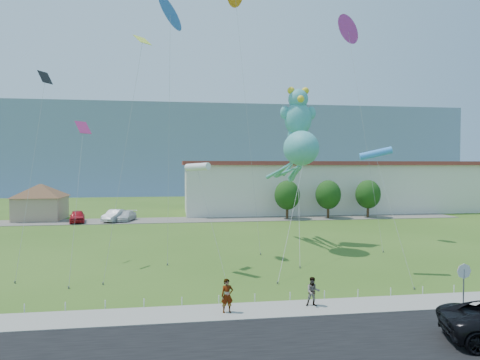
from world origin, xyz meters
The scene contains 26 objects.
ground centered at (0.00, 0.00, 0.00)m, with size 160.00×160.00×0.00m, color #345718.
road centered at (0.00, -8.00, 0.03)m, with size 80.00×8.00×0.06m, color black.
sidewalk centered at (0.00, -2.75, 0.05)m, with size 80.00×2.50×0.10m, color gray.
parking_strip centered at (0.00, 35.00, 0.03)m, with size 70.00×6.00×0.06m, color #59544C.
hill_ridge centered at (0.00, 120.00, 12.50)m, with size 160.00×50.00×25.00m, color slate.
pavilion centered at (-24.00, 38.00, 3.02)m, with size 9.20×9.20×5.00m.
warehouse centered at (26.00, 44.00, 4.12)m, with size 61.00×15.00×8.20m.
stop_sign centered at (9.50, -4.21, 1.87)m, with size 0.80×0.07×2.50m.
rope_fence centered at (0.00, -1.30, 0.25)m, with size 26.05×0.05×0.50m.
tree_near centered at (10.00, 34.00, 3.39)m, with size 3.60×3.60×5.47m.
tree_mid centered at (16.00, 34.00, 3.39)m, with size 3.60×3.60×5.47m.
tree_far centered at (22.00, 34.00, 3.39)m, with size 3.60×3.60×5.47m.
pedestrian_left centered at (-2.73, -2.91, 0.96)m, with size 0.63×0.41×1.72m, color gray.
pedestrian_right centered at (1.91, -2.58, 0.87)m, with size 0.75×0.58×1.54m, color gray.
parked_car_red centered at (-18.37, 34.29, 0.84)m, with size 1.85×4.60×1.57m, color red.
parked_car_silver centered at (-13.63, 34.68, 0.84)m, with size 1.65×4.73×1.56m, color silver.
parked_car_white centered at (-12.19, 34.94, 0.71)m, with size 1.82×4.48×1.30m, color silver.
octopus_kite centered at (5.54, 13.35, 8.36)m, with size 6.03×17.04×10.62m.
teddy_bear_kite centered at (6.25, 15.59, 12.43)m, with size 4.37×10.82×15.07m.
small_kite_purple centered at (11.95, 17.17, 20.75)m, with size 1.80×7.64×22.03m.
small_kite_blue centered at (-5.74, 11.75, 19.63)m, with size 1.80×4.30×20.84m.
small_kite_yellow centered at (-8.06, 7.91, 14.59)m, with size 2.86×5.78×17.36m.
small_kite_cyan centered at (8.55, 3.95, 8.35)m, with size 0.81×5.47×8.85m.
small_kite_black centered at (-15.60, 10.87, 12.66)m, with size 1.29×7.81×15.01m.
small_kite_pink centered at (-12.18, 8.55, 9.26)m, with size 1.29×7.02×10.86m.
small_kite_white centered at (-3.81, 5.64, 7.43)m, with size 1.98×5.15×7.92m.
Camera 1 is at (-5.17, -24.29, 7.60)m, focal length 32.00 mm.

